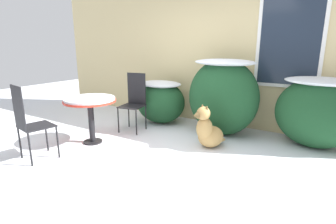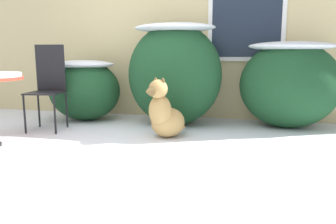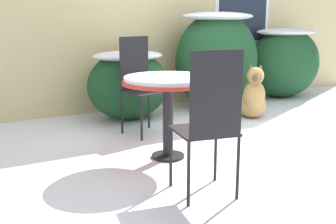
{
  "view_description": "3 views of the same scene",
  "coord_description": "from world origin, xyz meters",
  "px_view_note": "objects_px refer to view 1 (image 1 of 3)",
  "views": [
    {
      "loc": [
        2.13,
        -2.82,
        1.59
      ],
      "look_at": [
        0.0,
        0.6,
        0.55
      ],
      "focal_mm": 28.0,
      "sensor_mm": 36.0,
      "label": 1
    },
    {
      "loc": [
        1.51,
        -2.74,
        0.93
      ],
      "look_at": [
        0.63,
        0.88,
        0.29
      ],
      "focal_mm": 35.0,
      "sensor_mm": 36.0,
      "label": 2
    },
    {
      "loc": [
        -2.97,
        -3.25,
        1.28
      ],
      "look_at": [
        -1.12,
        0.02,
        0.43
      ],
      "focal_mm": 45.0,
      "sensor_mm": 36.0,
      "label": 3
    }
  ],
  "objects_px": {
    "patio_table": "(90,104)",
    "patio_chair_near_table": "(134,100)",
    "dog": "(208,132)",
    "patio_chair_far_side": "(29,121)"
  },
  "relations": [
    {
      "from": "patio_chair_near_table",
      "to": "patio_chair_far_side",
      "type": "bearing_deg",
      "value": -110.62
    },
    {
      "from": "patio_chair_far_side",
      "to": "patio_chair_near_table",
      "type": "bearing_deg",
      "value": -89.96
    },
    {
      "from": "patio_table",
      "to": "patio_chair_far_side",
      "type": "xyz_separation_m",
      "value": [
        -0.19,
        -0.92,
        -0.08
      ]
    },
    {
      "from": "patio_table",
      "to": "patio_chair_far_side",
      "type": "bearing_deg",
      "value": -101.65
    },
    {
      "from": "patio_table",
      "to": "patio_chair_near_table",
      "type": "distance_m",
      "value": 0.93
    },
    {
      "from": "patio_chair_near_table",
      "to": "patio_chair_far_side",
      "type": "height_order",
      "value": "same"
    },
    {
      "from": "dog",
      "to": "patio_chair_far_side",
      "type": "bearing_deg",
      "value": -106.23
    },
    {
      "from": "patio_chair_near_table",
      "to": "patio_chair_far_side",
      "type": "distance_m",
      "value": 1.87
    },
    {
      "from": "patio_chair_far_side",
      "to": "dog",
      "type": "xyz_separation_m",
      "value": [
        1.91,
        1.73,
        -0.32
      ]
    },
    {
      "from": "patio_table",
      "to": "patio_chair_near_table",
      "type": "bearing_deg",
      "value": 79.9
    }
  ]
}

